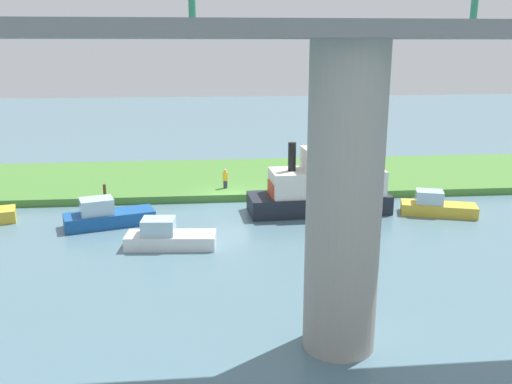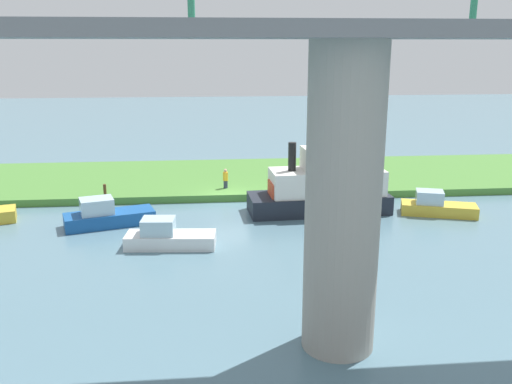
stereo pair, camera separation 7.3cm
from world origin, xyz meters
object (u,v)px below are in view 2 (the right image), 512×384
at_px(mooring_post, 105,190).
at_px(pontoon_yellow, 168,237).
at_px(skiff_small, 324,186).
at_px(motorboat_red, 107,216).
at_px(bridge_pylon, 343,203).
at_px(houseboat_blue, 436,206).
at_px(person_on_bank, 226,178).

relative_size(mooring_post, pontoon_yellow, 0.17).
relative_size(skiff_small, motorboat_red, 1.65).
xyz_separation_m(bridge_pylon, pontoon_yellow, (6.52, -10.43, -4.66)).
bearing_deg(skiff_small, motorboat_red, 6.61).
height_order(motorboat_red, houseboat_blue, motorboat_red).
relative_size(bridge_pylon, skiff_small, 1.16).
xyz_separation_m(mooring_post, motorboat_red, (-0.88, 4.80, -0.30)).
relative_size(pontoon_yellow, houseboat_blue, 1.00).
bearing_deg(bridge_pylon, person_on_bank, -81.47).
height_order(person_on_bank, motorboat_red, person_on_bank).
distance_m(person_on_bank, houseboat_blue, 14.21).
bearing_deg(houseboat_blue, mooring_post, -12.17).
distance_m(skiff_small, houseboat_blue, 7.11).
bearing_deg(bridge_pylon, mooring_post, -59.72).
bearing_deg(person_on_bank, mooring_post, 9.62).
height_order(bridge_pylon, skiff_small, bridge_pylon).
bearing_deg(mooring_post, person_on_bank, -170.38).
distance_m(bridge_pylon, skiff_small, 16.53).
bearing_deg(skiff_small, houseboat_blue, 169.64).
distance_m(person_on_bank, mooring_post, 8.22).
height_order(bridge_pylon, houseboat_blue, bridge_pylon).
bearing_deg(motorboat_red, houseboat_blue, -179.23).
height_order(pontoon_yellow, houseboat_blue, pontoon_yellow).
xyz_separation_m(skiff_small, motorboat_red, (13.23, 1.53, -1.06)).
bearing_deg(skiff_small, pontoon_yellow, 29.97).
xyz_separation_m(skiff_small, pontoon_yellow, (9.45, 5.45, -1.11)).
distance_m(motorboat_red, pontoon_yellow, 5.44).
bearing_deg(person_on_bank, motorboat_red, 40.53).
xyz_separation_m(pontoon_yellow, houseboat_blue, (-16.35, -4.19, -0.02)).
relative_size(bridge_pylon, motorboat_red, 1.93).
bearing_deg(motorboat_red, skiff_small, -173.39).
height_order(mooring_post, motorboat_red, motorboat_red).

